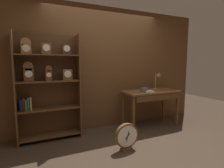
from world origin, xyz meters
TOP-DOWN VIEW (x-y plane):
  - ground_plane at (0.00, 0.00)m, footprint 10.00×10.00m
  - back_wood_panel at (0.00, 1.27)m, footprint 4.80×0.05m
  - bookshelf at (-1.22, 1.08)m, footprint 1.11×0.33m
  - workbench at (0.93, 0.84)m, footprint 1.26×0.56m
  - desk_lamp at (1.20, 0.96)m, footprint 0.18×0.18m
  - toolbox_small at (0.72, 0.81)m, footprint 0.15×0.10m
  - open_repair_manual at (0.82, 0.76)m, footprint 0.20×0.25m
  - round_clock_large at (-0.10, 0.09)m, footprint 0.41×0.11m

SIDE VIEW (x-z plane):
  - ground_plane at x=0.00m, z-range 0.00..0.00m
  - round_clock_large at x=-0.10m, z-range 0.00..0.45m
  - workbench at x=0.93m, z-range 0.30..1.10m
  - open_repair_manual at x=0.82m, z-range 0.80..0.83m
  - toolbox_small at x=0.72m, z-range 0.80..0.89m
  - bookshelf at x=-1.22m, z-range 0.04..1.98m
  - desk_lamp at x=1.20m, z-range 0.86..1.28m
  - back_wood_panel at x=0.00m, z-range 0.00..2.60m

